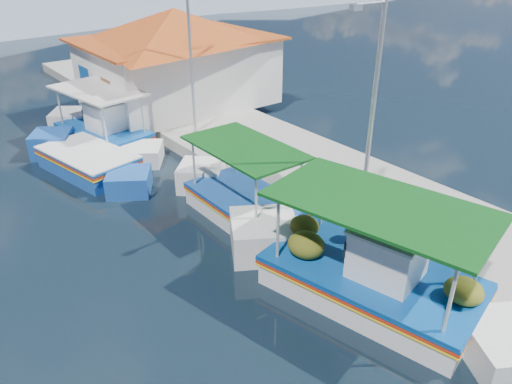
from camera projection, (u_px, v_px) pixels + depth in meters
ground at (284, 346)px, 10.22m from camera, size 160.00×160.00×0.00m
quay at (299, 169)px, 17.52m from camera, size 5.00×44.00×0.50m
bollards at (267, 182)px, 15.67m from camera, size 0.20×17.20×0.30m
main_caique at (368, 277)px, 11.45m from camera, size 3.83×8.46×2.86m
caique_green_canopy at (243, 204)px, 14.92m from camera, size 2.12×6.94×2.59m
caique_blue_hull at (88, 163)px, 17.82m from camera, size 2.96×6.78×1.23m
caique_far at (104, 134)px, 20.07m from camera, size 2.97×7.38×2.62m
harbor_building at (177, 56)px, 22.81m from camera, size 10.49×10.49×4.40m
lamp_post_near at (371, 107)px, 12.30m from camera, size 1.21×0.14×6.00m
lamp_post_far at (188, 50)px, 18.59m from camera, size 1.21×0.14×6.00m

